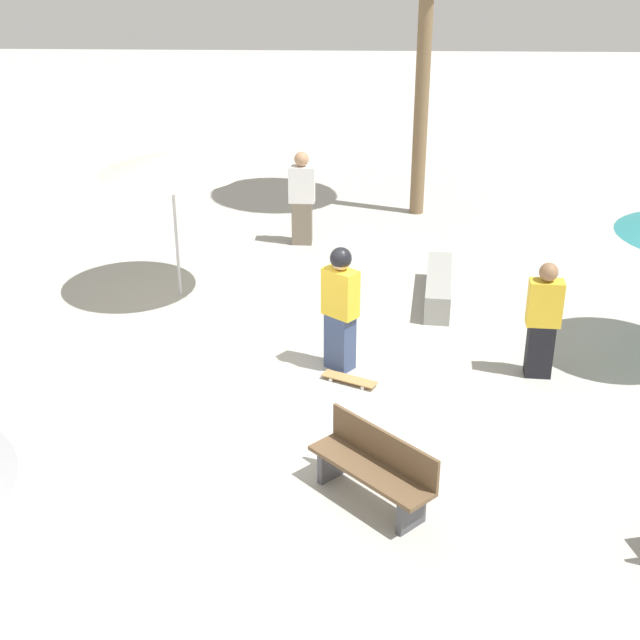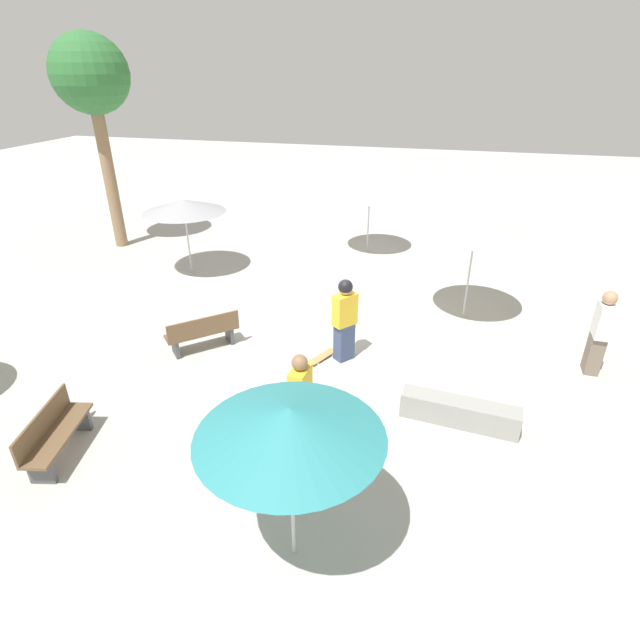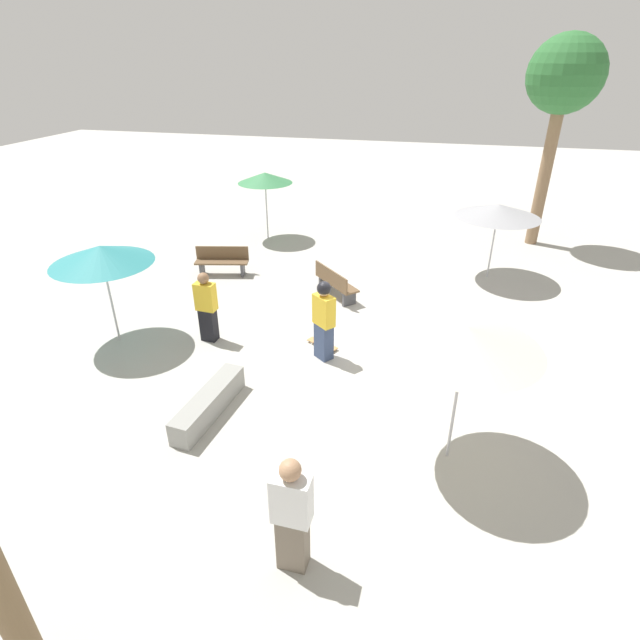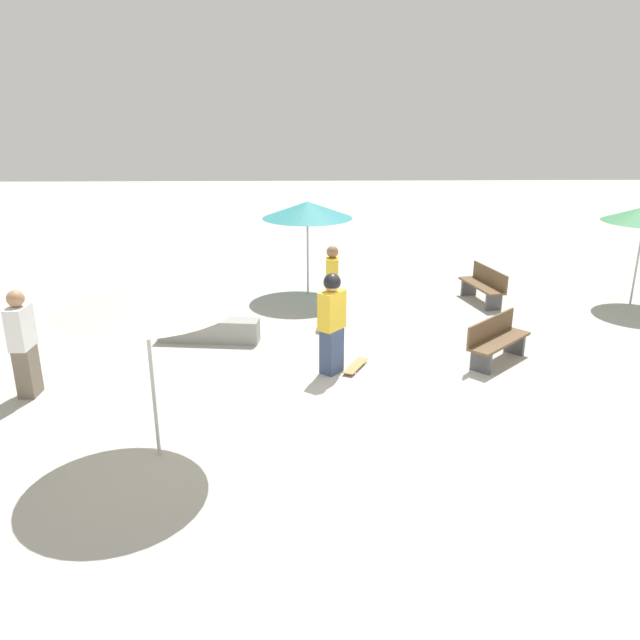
{
  "view_description": "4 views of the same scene",
  "coord_description": "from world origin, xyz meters",
  "px_view_note": "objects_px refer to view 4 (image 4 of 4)",
  "views": [
    {
      "loc": [
        -0.72,
        10.41,
        6.19
      ],
      "look_at": [
        -0.35,
        -1.02,
        0.72
      ],
      "focal_mm": 50.0,
      "sensor_mm": 36.0,
      "label": 1
    },
    {
      "loc": [
        -9.76,
        -2.79,
        5.74
      ],
      "look_at": [
        -0.98,
        -0.5,
        1.05
      ],
      "focal_mm": 28.0,
      "sensor_mm": 36.0,
      "label": 2
    },
    {
      "loc": [
        1.55,
        -10.16,
        6.06
      ],
      "look_at": [
        -0.57,
        -1.54,
        1.27
      ],
      "focal_mm": 28.0,
      "sensor_mm": 36.0,
      "label": 3
    },
    {
      "loc": [
        9.74,
        -1.4,
        4.63
      ],
      "look_at": [
        -0.73,
        -1.15,
        0.97
      ],
      "focal_mm": 35.0,
      "sensor_mm": 36.0,
      "label": 4
    }
  ],
  "objects_px": {
    "skater_main": "(332,320)",
    "shade_umbrella_cream": "(144,295)",
    "skateboard": "(356,366)",
    "shade_umbrella_teal": "(307,210)",
    "bench_near": "(484,285)",
    "shade_umbrella_white": "(491,539)",
    "bench_far": "(497,340)",
    "bystander_far": "(332,284)",
    "concrete_ledge": "(209,330)",
    "bystander_watching": "(23,344)"
  },
  "relations": [
    {
      "from": "skateboard",
      "to": "shade_umbrella_cream",
      "type": "height_order",
      "value": "shade_umbrella_cream"
    },
    {
      "from": "shade_umbrella_white",
      "to": "bystander_far",
      "type": "height_order",
      "value": "shade_umbrella_white"
    },
    {
      "from": "concrete_ledge",
      "to": "bystander_watching",
      "type": "bearing_deg",
      "value": -47.29
    },
    {
      "from": "skater_main",
      "to": "shade_umbrella_white",
      "type": "height_order",
      "value": "shade_umbrella_white"
    },
    {
      "from": "skateboard",
      "to": "bench_near",
      "type": "height_order",
      "value": "bench_near"
    },
    {
      "from": "bench_near",
      "to": "shade_umbrella_white",
      "type": "bearing_deg",
      "value": 151.13
    },
    {
      "from": "concrete_ledge",
      "to": "bench_far",
      "type": "xyz_separation_m",
      "value": [
        1.21,
        5.56,
        0.19
      ]
    },
    {
      "from": "shade_umbrella_white",
      "to": "skateboard",
      "type": "bearing_deg",
      "value": -177.89
    },
    {
      "from": "skater_main",
      "to": "bystander_watching",
      "type": "bearing_deg",
      "value": 138.25
    },
    {
      "from": "shade_umbrella_white",
      "to": "shade_umbrella_cream",
      "type": "distance_m",
      "value": 5.42
    },
    {
      "from": "bench_far",
      "to": "skateboard",
      "type": "bearing_deg",
      "value": -38.29
    },
    {
      "from": "shade_umbrella_teal",
      "to": "concrete_ledge",
      "type": "bearing_deg",
      "value": -31.9
    },
    {
      "from": "skateboard",
      "to": "shade_umbrella_cream",
      "type": "xyz_separation_m",
      "value": [
        2.9,
        -2.96,
        2.27
      ]
    },
    {
      "from": "shade_umbrella_teal",
      "to": "bench_near",
      "type": "bearing_deg",
      "value": 79.41
    },
    {
      "from": "concrete_ledge",
      "to": "bench_near",
      "type": "height_order",
      "value": "bench_near"
    },
    {
      "from": "bench_far",
      "to": "shade_umbrella_white",
      "type": "relative_size",
      "value": 0.64
    },
    {
      "from": "bench_near",
      "to": "shade_umbrella_teal",
      "type": "xyz_separation_m",
      "value": [
        -0.8,
        -4.28,
        1.72
      ]
    },
    {
      "from": "skater_main",
      "to": "bystander_far",
      "type": "relative_size",
      "value": 1.08
    },
    {
      "from": "shade_umbrella_teal",
      "to": "bystander_watching",
      "type": "xyz_separation_m",
      "value": [
        5.72,
        -4.68,
        -1.24
      ]
    },
    {
      "from": "shade_umbrella_white",
      "to": "bystander_far",
      "type": "xyz_separation_m",
      "value": [
        -9.92,
        -0.59,
        -1.13
      ]
    },
    {
      "from": "skateboard",
      "to": "shade_umbrella_teal",
      "type": "relative_size",
      "value": 0.34
    },
    {
      "from": "bench_far",
      "to": "shade_umbrella_white",
      "type": "xyz_separation_m",
      "value": [
        7.52,
        -2.39,
        1.56
      ]
    },
    {
      "from": "shade_umbrella_white",
      "to": "shade_umbrella_teal",
      "type": "height_order",
      "value": "shade_umbrella_teal"
    },
    {
      "from": "skater_main",
      "to": "skateboard",
      "type": "bearing_deg",
      "value": -33.25
    },
    {
      "from": "bystander_watching",
      "to": "bench_near",
      "type": "bearing_deg",
      "value": -59.75
    },
    {
      "from": "skateboard",
      "to": "bench_far",
      "type": "xyz_separation_m",
      "value": [
        -0.28,
        2.66,
        0.37
      ]
    },
    {
      "from": "skateboard",
      "to": "bench_far",
      "type": "height_order",
      "value": "bench_far"
    },
    {
      "from": "bench_near",
      "to": "bench_far",
      "type": "xyz_separation_m",
      "value": [
        3.7,
        -0.77,
        0.0
      ]
    },
    {
      "from": "concrete_ledge",
      "to": "shade_umbrella_cream",
      "type": "distance_m",
      "value": 4.86
    },
    {
      "from": "bystander_far",
      "to": "bench_far",
      "type": "bearing_deg",
      "value": 55.48
    },
    {
      "from": "bench_far",
      "to": "shade_umbrella_white",
      "type": "bearing_deg",
      "value": 28.07
    },
    {
      "from": "skater_main",
      "to": "skateboard",
      "type": "distance_m",
      "value": 1.05
    },
    {
      "from": "bystander_far",
      "to": "bystander_watching",
      "type": "bearing_deg",
      "value": -50.99
    },
    {
      "from": "bystander_far",
      "to": "skater_main",
      "type": "bearing_deg",
      "value": 1.65
    },
    {
      "from": "bench_near",
      "to": "shade_umbrella_cream",
      "type": "distance_m",
      "value": 9.58
    },
    {
      "from": "concrete_ledge",
      "to": "shade_umbrella_cream",
      "type": "height_order",
      "value": "shade_umbrella_cream"
    },
    {
      "from": "concrete_ledge",
      "to": "bystander_far",
      "type": "distance_m",
      "value": 2.9
    },
    {
      "from": "bench_near",
      "to": "bench_far",
      "type": "bearing_deg",
      "value": 155.09
    },
    {
      "from": "skater_main",
      "to": "shade_umbrella_cream",
      "type": "distance_m",
      "value": 3.96
    },
    {
      "from": "shade_umbrella_white",
      "to": "bystander_watching",
      "type": "xyz_separation_m",
      "value": [
        -6.3,
        -5.79,
        -1.08
      ]
    },
    {
      "from": "shade_umbrella_teal",
      "to": "bystander_far",
      "type": "height_order",
      "value": "shade_umbrella_teal"
    },
    {
      "from": "shade_umbrella_cream",
      "to": "shade_umbrella_teal",
      "type": "height_order",
      "value": "shade_umbrella_cream"
    },
    {
      "from": "skateboard",
      "to": "bench_far",
      "type": "relative_size",
      "value": 0.55
    },
    {
      "from": "skater_main",
      "to": "bystander_far",
      "type": "distance_m",
      "value": 2.82
    },
    {
      "from": "shade_umbrella_cream",
      "to": "skateboard",
      "type": "bearing_deg",
      "value": 134.42
    },
    {
      "from": "shade_umbrella_teal",
      "to": "shade_umbrella_cream",
      "type": "bearing_deg",
      "value": -15.37
    },
    {
      "from": "bench_far",
      "to": "skater_main",
      "type": "bearing_deg",
      "value": -36.58
    },
    {
      "from": "concrete_ledge",
      "to": "bench_near",
      "type": "distance_m",
      "value": 6.8
    },
    {
      "from": "bench_near",
      "to": "bystander_watching",
      "type": "relative_size",
      "value": 0.91
    },
    {
      "from": "bench_near",
      "to": "bench_far",
      "type": "distance_m",
      "value": 3.78
    }
  ]
}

